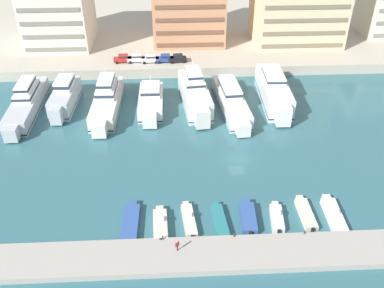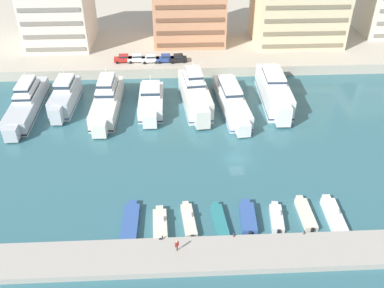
{
  "view_description": "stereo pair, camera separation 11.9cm",
  "coord_description": "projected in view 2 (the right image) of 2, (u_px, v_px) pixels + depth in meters",
  "views": [
    {
      "loc": [
        -10.48,
        -56.86,
        41.85
      ],
      "look_at": [
        -7.5,
        1.01,
        2.5
      ],
      "focal_mm": 40.0,
      "sensor_mm": 36.0,
      "label": 1
    },
    {
      "loc": [
        -10.36,
        -56.87,
        41.85
      ],
      "look_at": [
        -7.5,
        1.01,
        2.5
      ],
      "focal_mm": 40.0,
      "sensor_mm": 36.0,
      "label": 2
    }
  ],
  "objects": [
    {
      "name": "ground_plane",
      "position": [
        237.0,
        159.0,
        70.92
      ],
      "size": [
        400.0,
        400.0,
        0.0
      ],
      "primitive_type": "plane",
      "color": "#336670"
    },
    {
      "name": "quay_promenade",
      "position": [
        207.0,
        22.0,
        125.13
      ],
      "size": [
        180.0,
        70.0,
        2.27
      ],
      "primitive_type": "cube",
      "color": "#BCB29E",
      "rests_on": "ground"
    },
    {
      "name": "pier_dock",
      "position": [
        260.0,
        253.0,
        53.51
      ],
      "size": [
        120.0,
        5.66,
        0.89
      ],
      "primitive_type": "cube",
      "color": "#A8A399",
      "rests_on": "ground"
    },
    {
      "name": "yacht_silver_far_left",
      "position": [
        27.0,
        102.0,
        82.92
      ],
      "size": [
        4.58,
        22.23,
        7.46
      ],
      "color": "silver",
      "rests_on": "ground"
    },
    {
      "name": "yacht_silver_left",
      "position": [
        65.0,
        96.0,
        84.44
      ],
      "size": [
        4.46,
        15.49,
        7.25
      ],
      "color": "silver",
      "rests_on": "ground"
    },
    {
      "name": "yacht_ivory_mid_left",
      "position": [
        107.0,
        100.0,
        83.33
      ],
      "size": [
        5.13,
        20.82,
        7.97
      ],
      "color": "silver",
      "rests_on": "ground"
    },
    {
      "name": "yacht_white_center_left",
      "position": [
        151.0,
        101.0,
        83.82
      ],
      "size": [
        4.75,
        15.19,
        6.3
      ],
      "color": "white",
      "rests_on": "ground"
    },
    {
      "name": "yacht_ivory_center",
      "position": [
        195.0,
        93.0,
        84.8
      ],
      "size": [
        6.35,
        19.72,
        8.61
      ],
      "color": "silver",
      "rests_on": "ground"
    },
    {
      "name": "yacht_white_center_right",
      "position": [
        231.0,
        100.0,
        84.15
      ],
      "size": [
        5.92,
        22.08,
        6.2
      ],
      "color": "white",
      "rests_on": "ground"
    },
    {
      "name": "yacht_white_mid_right",
      "position": [
        274.0,
        91.0,
        85.96
      ],
      "size": [
        5.24,
        20.82,
        7.44
      ],
      "color": "white",
      "rests_on": "ground"
    },
    {
      "name": "motorboat_blue_far_left",
      "position": [
        130.0,
        223.0,
        57.93
      ],
      "size": [
        2.28,
        8.61,
        0.85
      ],
      "color": "#33569E",
      "rests_on": "ground"
    },
    {
      "name": "motorboat_cream_left",
      "position": [
        160.0,
        224.0,
        57.67
      ],
      "size": [
        2.07,
        6.54,
        1.51
      ],
      "color": "beige",
      "rests_on": "ground"
    },
    {
      "name": "motorboat_cream_mid_left",
      "position": [
        189.0,
        220.0,
        58.44
      ],
      "size": [
        2.12,
        7.0,
        1.32
      ],
      "color": "beige",
      "rests_on": "ground"
    },
    {
      "name": "motorboat_teal_center_left",
      "position": [
        220.0,
        221.0,
        58.26
      ],
      "size": [
        2.07,
        7.31,
        0.86
      ],
      "color": "teal",
      "rests_on": "ground"
    },
    {
      "name": "motorboat_blue_center",
      "position": [
        248.0,
        217.0,
        58.65
      ],
      "size": [
        2.33,
        6.69,
        1.09
      ],
      "color": "#33569E",
      "rests_on": "ground"
    },
    {
      "name": "motorboat_white_center_right",
      "position": [
        277.0,
        218.0,
        58.74
      ],
      "size": [
        2.16,
        5.92,
        1.45
      ],
      "color": "white",
      "rests_on": "ground"
    },
    {
      "name": "motorboat_cream_mid_right",
      "position": [
        305.0,
        214.0,
        59.5
      ],
      "size": [
        1.8,
        6.94,
        0.85
      ],
      "color": "beige",
      "rests_on": "ground"
    },
    {
      "name": "motorboat_white_right",
      "position": [
        334.0,
        217.0,
        58.8
      ],
      "size": [
        2.26,
        8.72,
        1.39
      ],
      "color": "white",
      "rests_on": "ground"
    },
    {
      "name": "car_red_far_left",
      "position": [
        123.0,
        58.0,
        97.62
      ],
      "size": [
        4.18,
        2.07,
        1.8
      ],
      "color": "red",
      "rests_on": "quay_promenade"
    },
    {
      "name": "car_white_left",
      "position": [
        137.0,
        58.0,
        97.75
      ],
      "size": [
        4.21,
        2.14,
        1.8
      ],
      "color": "white",
      "rests_on": "quay_promenade"
    },
    {
      "name": "car_white_mid_left",
      "position": [
        151.0,
        58.0,
        97.54
      ],
      "size": [
        4.18,
        2.09,
        1.8
      ],
      "color": "white",
      "rests_on": "quay_promenade"
    },
    {
      "name": "car_blue_center_left",
      "position": [
        165.0,
        58.0,
        97.71
      ],
      "size": [
        4.19,
        2.1,
        1.8
      ],
      "color": "#28428E",
      "rests_on": "quay_promenade"
    },
    {
      "name": "car_black_center",
      "position": [
        178.0,
        58.0,
        97.73
      ],
      "size": [
        4.24,
        2.22,
        1.8
      ],
      "color": "black",
      "rests_on": "quay_promenade"
    },
    {
      "name": "apartment_block_far_left",
      "position": [
        58.0,
        5.0,
        103.18
      ],
      "size": [
        15.49,
        17.36,
        20.92
      ],
      "color": "silver",
      "rests_on": "quay_promenade"
    },
    {
      "name": "pedestrian_mid_deck",
      "position": [
        177.0,
        245.0,
        52.78
      ],
      "size": [
        0.52,
        0.46,
        1.67
      ],
      "color": "#7A6B56",
      "rests_on": "pier_dock"
    },
    {
      "name": "bollard_west",
      "position": [
        162.0,
        237.0,
        54.71
      ],
      "size": [
        0.2,
        0.2,
        0.61
      ],
      "color": "#2D2D33",
      "rests_on": "pier_dock"
    },
    {
      "name": "bollard_west_mid",
      "position": [
        234.0,
        235.0,
        55.09
      ],
      "size": [
        0.2,
        0.2,
        0.61
      ],
      "color": "#2D2D33",
      "rests_on": "pier_dock"
    },
    {
      "name": "bollard_east_mid",
      "position": [
        304.0,
        232.0,
        55.47
      ],
      "size": [
        0.2,
        0.2,
        0.61
      ],
      "color": "#2D2D33",
      "rests_on": "pier_dock"
    }
  ]
}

